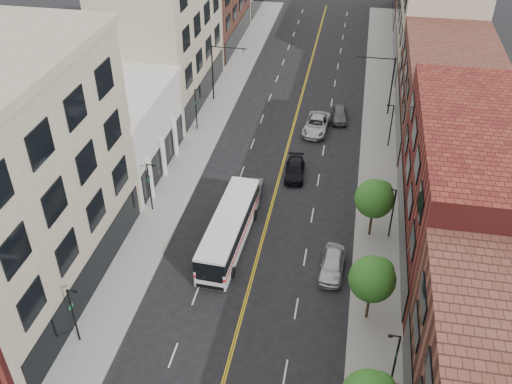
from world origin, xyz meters
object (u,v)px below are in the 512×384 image
Objects in this scene: car_parked_far at (332,264)px; car_lane_c at (340,114)px; city_bus at (229,228)px; car_lane_b at (317,125)px; car_lane_a at (295,170)px; car_lane_behind at (255,189)px.

car_parked_far is 26.86m from car_lane_c.
car_lane_b is (5.48, 21.72, -0.96)m from city_bus.
car_lane_a is at bearing -92.59° from car_lane_b.
car_lane_behind is at bearing -103.91° from car_lane_b.
car_lane_a is (-4.86, 13.75, -0.13)m from car_parked_far.
car_lane_b is (4.72, 14.00, 0.16)m from car_lane_behind.
city_bus is 3.00× the size of car_lane_behind.
city_bus is at bearing 79.95° from car_lane_behind.
car_lane_behind is at bearing -133.79° from car_lane_a.
car_lane_c is (3.73, 13.09, 0.06)m from car_lane_a.
car_lane_b is 4.04m from car_lane_c.
car_lane_b is at bearing -132.76° from car_lane_c.
city_bus reaches higher than car_lane_behind.
car_lane_b is at bearing 78.97° from car_lane_a.
car_lane_b reaches higher than car_lane_behind.
car_parked_far is 23.91m from car_lane_b.
car_lane_behind is 0.91× the size of car_lane_c.
city_bus is 2.03× the size of car_lane_b.
car_parked_far reaches higher than car_lane_c.
car_lane_a is at bearing 72.87° from city_bus.
car_parked_far is at bearing 126.39° from car_lane_behind.
car_lane_behind is 0.68× the size of car_lane_b.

